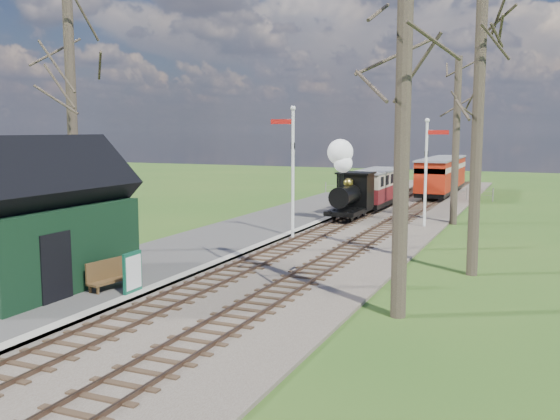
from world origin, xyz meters
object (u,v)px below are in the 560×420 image
(red_carriage_b, at_px, (447,173))
(person, at_px, (115,259))
(station_shed, at_px, (40,223))
(red_carriage_a, at_px, (436,178))
(sign_board, at_px, (133,272))
(semaphore_near, at_px, (292,163))
(bench, at_px, (108,275))
(locomotive, at_px, (349,185))
(semaphore_far, at_px, (427,164))
(coach, at_px, (377,186))

(red_carriage_b, distance_m, person, 35.58)
(station_shed, xyz_separation_m, red_carriage_a, (6.90, 31.66, -0.63))
(person, bearing_deg, sign_board, -145.55)
(semaphore_near, distance_m, bench, 11.75)
(locomotive, xyz_separation_m, person, (-3.11, -16.58, -1.23))
(semaphore_near, distance_m, semaphore_far, 7.91)
(red_carriage_a, bearing_deg, sign_board, -97.28)
(red_carriage_b, bearing_deg, station_shed, -100.51)
(sign_board, bearing_deg, red_carriage_b, 83.81)
(semaphore_far, bearing_deg, coach, 123.16)
(semaphore_near, height_order, locomotive, semaphore_near)
(red_carriage_a, distance_m, sign_board, 31.27)
(semaphore_near, height_order, coach, semaphore_near)
(sign_board, xyz_separation_m, bench, (-0.99, 0.10, -0.20))
(coach, bearing_deg, locomotive, -90.11)
(red_carriage_a, height_order, red_carriage_b, same)
(semaphore_far, relative_size, red_carriage_a, 1.01)
(locomotive, height_order, coach, locomotive)
(semaphore_far, height_order, red_carriage_a, semaphore_far)
(bench, bearing_deg, red_carriage_b, 82.26)
(locomotive, bearing_deg, red_carriage_b, 81.98)
(station_shed, bearing_deg, coach, 80.13)
(semaphore_near, bearing_deg, person, -103.31)
(locomotive, bearing_deg, person, -100.63)
(station_shed, relative_size, coach, 0.89)
(semaphore_far, relative_size, person, 4.59)
(red_carriage_b, relative_size, person, 4.54)
(semaphore_near, distance_m, red_carriage_b, 25.46)
(semaphore_far, height_order, red_carriage_b, semaphore_far)
(bench, bearing_deg, station_shed, -158.85)
(coach, height_order, bench, coach)
(coach, xyz_separation_m, bench, (-2.35, -23.94, -0.88))
(person, bearing_deg, coach, -25.01)
(red_carriage_a, bearing_deg, red_carriage_b, 90.00)
(station_shed, relative_size, person, 5.06)
(semaphore_near, relative_size, semaphore_far, 1.09)
(station_shed, bearing_deg, locomotive, 77.05)
(red_carriage_b, bearing_deg, bench, -97.74)
(red_carriage_a, bearing_deg, person, -100.94)
(coach, xyz_separation_m, red_carriage_a, (2.60, 6.97, 0.14))
(red_carriage_b, bearing_deg, semaphore_near, -97.63)
(coach, xyz_separation_m, sign_board, (-1.36, -24.04, -0.68))
(red_carriage_a, relative_size, person, 4.54)
(semaphore_near, relative_size, bench, 3.78)
(coach, bearing_deg, semaphore_far, -56.84)
(station_shed, bearing_deg, bench, 21.15)
(semaphore_far, height_order, person, semaphore_far)
(semaphore_near, distance_m, locomotive, 6.86)
(coach, bearing_deg, sign_board, -93.24)
(sign_board, height_order, person, sign_board)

